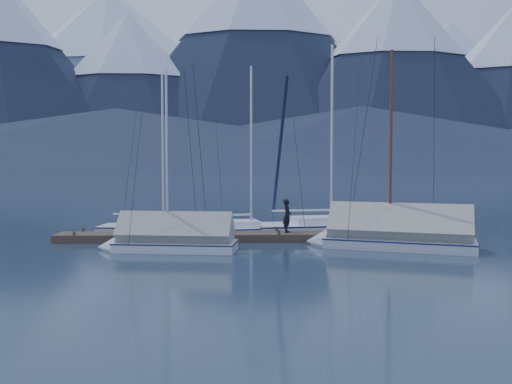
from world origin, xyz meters
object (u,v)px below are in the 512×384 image
person (287,216)px  sailboat_open_right (341,229)px  sailboat_open_mid (261,232)px  sailboat_open_left (173,231)px  sailboat_covered_far (165,241)px  sailboat_covered_near (386,237)px

person → sailboat_open_right: bearing=-37.9°
sailboat_open_mid → person: (1.14, -1.81, 0.95)m
sailboat_open_left → sailboat_covered_far: (0.33, -5.15, 0.24)m
sailboat_covered_near → sailboat_open_left: bearing=153.4°
sailboat_open_right → sailboat_covered_near: size_ratio=1.15×
sailboat_open_mid → sailboat_open_right: 4.17m
sailboat_covered_far → person: size_ratio=5.17×
sailboat_open_mid → person: size_ratio=5.85×
sailboat_open_right → sailboat_covered_near: bearing=-79.5°
sailboat_open_left → sailboat_covered_near: size_ratio=0.96×
sailboat_open_left → sailboat_covered_near: 10.50m
sailboat_covered_far → person: bearing=29.6°
sailboat_open_left → sailboat_open_right: sailboat_open_right is taller
sailboat_open_right → sailboat_covered_far: bearing=-146.2°
sailboat_open_left → sailboat_open_mid: bearing=-5.3°
sailboat_open_left → sailboat_covered_far: size_ratio=1.09×
sailboat_open_left → sailboat_covered_far: 5.16m
sailboat_covered_near → sailboat_covered_far: 9.07m
sailboat_open_mid → sailboat_covered_near: 6.62m
sailboat_open_mid → person: 2.34m
sailboat_open_left → person: size_ratio=5.63×
sailboat_covered_far → sailboat_covered_near: bearing=2.9°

